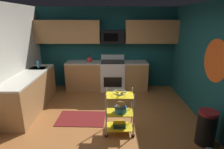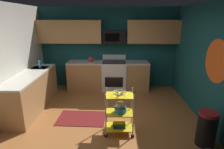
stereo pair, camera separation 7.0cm
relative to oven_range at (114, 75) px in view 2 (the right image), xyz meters
name	(u,v)px [view 2 (the right image)]	position (x,y,z in m)	size (l,w,h in m)	color
floor	(105,124)	(-0.19, -2.10, -0.50)	(4.40, 4.80, 0.04)	#995B2D
wall_back	(108,48)	(-0.19, 0.33, 0.82)	(4.52, 0.06, 2.60)	#14474C
wall_right	(214,68)	(2.04, -2.10, 0.82)	(0.06, 4.80, 2.60)	#14474C
wall_flower_decal	(216,61)	(2.01, -2.19, 0.97)	(0.86, 0.86, 0.00)	#E5591E
counter_run	(77,82)	(-1.07, -0.64, -0.01)	(3.49, 2.78, 0.92)	#B27F4C
oven_range	(114,75)	(0.00, 0.00, 0.00)	(0.76, 0.65, 1.10)	white
upper_cabinets	(107,32)	(-0.23, 0.13, 1.37)	(4.40, 0.33, 0.70)	#B27F4C
microwave	(114,37)	(0.00, 0.10, 1.22)	(0.70, 0.39, 0.40)	black
rolling_cart	(119,112)	(0.13, -2.44, -0.03)	(0.60, 0.37, 0.91)	silver
fruit_bowl	(120,93)	(0.13, -2.44, 0.40)	(0.27, 0.27, 0.07)	silver
mixing_bowl_large	(120,109)	(0.15, -2.44, 0.04)	(0.25, 0.25, 0.11)	#338CBF
mixing_bowl_small	(120,105)	(0.15, -2.43, 0.14)	(0.18, 0.18, 0.08)	silver
book_stack	(119,124)	(0.13, -2.44, -0.30)	(0.26, 0.20, 0.11)	#1E4C8C
kettle	(91,59)	(-0.74, 0.00, 0.52)	(0.21, 0.18, 0.26)	red
dish_soap_bottle	(40,64)	(-2.07, -0.77, 0.54)	(0.06, 0.06, 0.20)	#2D8CBF
trash_can	(207,129)	(1.71, -2.78, -0.15)	(0.34, 0.42, 0.66)	black
floor_rug	(82,118)	(-0.74, -1.91, -0.47)	(1.10, 0.70, 0.01)	maroon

